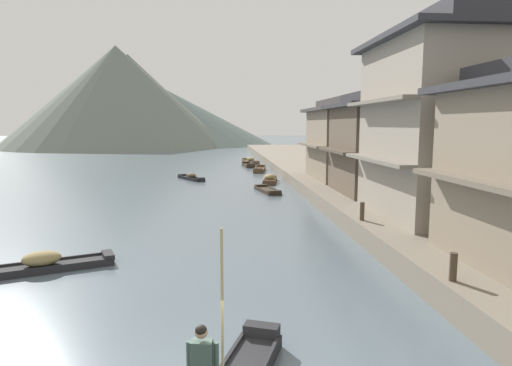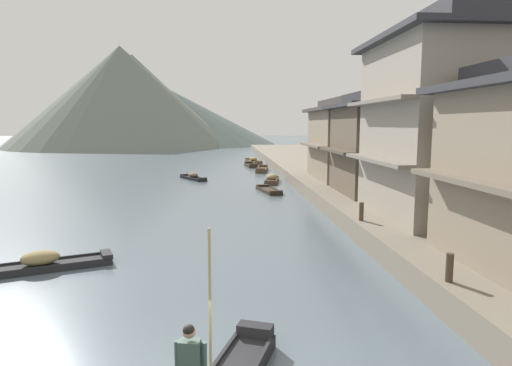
{
  "view_description": "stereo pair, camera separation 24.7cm",
  "coord_description": "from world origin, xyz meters",
  "px_view_note": "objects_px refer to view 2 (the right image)",
  "views": [
    {
      "loc": [
        0.43,
        -7.18,
        5.08
      ],
      "look_at": [
        2.37,
        16.11,
        1.99
      ],
      "focal_mm": 31.08,
      "sensor_mm": 36.0,
      "label": 1
    },
    {
      "loc": [
        0.67,
        -7.2,
        5.08
      ],
      "look_at": [
        2.37,
        16.11,
        1.99
      ],
      "focal_mm": 31.08,
      "sensor_mm": 36.0,
      "label": 2
    }
  ],
  "objects_px": {
    "house_waterfront_second": "(427,122)",
    "mooring_post_dock_mid": "(361,211)",
    "boat_upstream_distant": "(272,179)",
    "mooring_post_dock_near": "(449,268)",
    "house_waterfront_tall": "(375,144)",
    "boat_moored_second": "(193,177)",
    "boat_midriver_drifting": "(262,170)",
    "boat_moored_nearest": "(251,165)",
    "house_waterfront_narrow": "(345,140)",
    "boat_moored_far": "(41,264)",
    "boatman_person": "(191,362)",
    "boat_moored_third": "(269,190)",
    "boat_midriver_upstream": "(253,161)"
  },
  "relations": [
    {
      "from": "boat_upstream_distant",
      "to": "boat_moored_far",
      "type": "bearing_deg",
      "value": -114.87
    },
    {
      "from": "boat_moored_third",
      "to": "boat_midriver_upstream",
      "type": "distance_m",
      "value": 25.64
    },
    {
      "from": "boat_moored_nearest",
      "to": "mooring_post_dock_near",
      "type": "distance_m",
      "value": 42.52
    },
    {
      "from": "boatman_person",
      "to": "mooring_post_dock_near",
      "type": "height_order",
      "value": "boatman_person"
    },
    {
      "from": "boatman_person",
      "to": "boat_moored_second",
      "type": "height_order",
      "value": "boatman_person"
    },
    {
      "from": "boat_moored_far",
      "to": "boat_upstream_distant",
      "type": "xyz_separation_m",
      "value": [
        10.67,
        23.01,
        0.05
      ]
    },
    {
      "from": "boatman_person",
      "to": "boat_moored_third",
      "type": "relative_size",
      "value": 0.79
    },
    {
      "from": "boat_upstream_distant",
      "to": "mooring_post_dock_near",
      "type": "bearing_deg",
      "value": -86.29
    },
    {
      "from": "boatman_person",
      "to": "house_waterfront_second",
      "type": "bearing_deg",
      "value": 53.79
    },
    {
      "from": "boat_moored_nearest",
      "to": "boat_moored_second",
      "type": "bearing_deg",
      "value": -116.65
    },
    {
      "from": "house_waterfront_narrow",
      "to": "mooring_post_dock_mid",
      "type": "height_order",
      "value": "house_waterfront_narrow"
    },
    {
      "from": "boat_moored_second",
      "to": "boat_moored_far",
      "type": "relative_size",
      "value": 0.81
    },
    {
      "from": "boat_moored_third",
      "to": "mooring_post_dock_near",
      "type": "height_order",
      "value": "mooring_post_dock_near"
    },
    {
      "from": "boatman_person",
      "to": "mooring_post_dock_mid",
      "type": "relative_size",
      "value": 3.78
    },
    {
      "from": "boat_upstream_distant",
      "to": "house_waterfront_second",
      "type": "height_order",
      "value": "house_waterfront_second"
    },
    {
      "from": "boatman_person",
      "to": "house_waterfront_second",
      "type": "distance_m",
      "value": 16.76
    },
    {
      "from": "boat_moored_second",
      "to": "boat_midriver_drifting",
      "type": "distance_m",
      "value": 9.73
    },
    {
      "from": "boat_moored_nearest",
      "to": "boat_moored_third",
      "type": "relative_size",
      "value": 0.97
    },
    {
      "from": "boat_moored_third",
      "to": "house_waterfront_tall",
      "type": "xyz_separation_m",
      "value": [
        5.82,
        -6.56,
        3.78
      ]
    },
    {
      "from": "boat_midriver_upstream",
      "to": "house_waterfront_tall",
      "type": "bearing_deg",
      "value": -80.66
    },
    {
      "from": "boat_moored_second",
      "to": "mooring_post_dock_mid",
      "type": "height_order",
      "value": "mooring_post_dock_mid"
    },
    {
      "from": "house_waterfront_second",
      "to": "mooring_post_dock_near",
      "type": "distance_m",
      "value": 9.82
    },
    {
      "from": "boat_upstream_distant",
      "to": "house_waterfront_second",
      "type": "relative_size",
      "value": 0.46
    },
    {
      "from": "house_waterfront_narrow",
      "to": "boat_midriver_drifting",
      "type": "bearing_deg",
      "value": 110.15
    },
    {
      "from": "boat_moored_third",
      "to": "boat_upstream_distant",
      "type": "xyz_separation_m",
      "value": [
        0.83,
        5.46,
        0.16
      ]
    },
    {
      "from": "boat_moored_far",
      "to": "mooring_post_dock_near",
      "type": "bearing_deg",
      "value": -19.84
    },
    {
      "from": "boat_moored_third",
      "to": "mooring_post_dock_near",
      "type": "xyz_separation_m",
      "value": [
        2.61,
        -22.04,
        1.16
      ]
    },
    {
      "from": "house_waterfront_tall",
      "to": "boat_midriver_drifting",
      "type": "bearing_deg",
      "value": 103.27
    },
    {
      "from": "house_waterfront_tall",
      "to": "boat_upstream_distant",
      "type": "bearing_deg",
      "value": 112.56
    },
    {
      "from": "boatman_person",
      "to": "mooring_post_dock_near",
      "type": "relative_size",
      "value": 3.91
    },
    {
      "from": "boat_midriver_upstream",
      "to": "boat_moored_nearest",
      "type": "bearing_deg",
      "value": -96.89
    },
    {
      "from": "boat_moored_second",
      "to": "house_waterfront_narrow",
      "type": "xyz_separation_m",
      "value": [
        12.22,
        -7.45,
        3.67
      ]
    },
    {
      "from": "boat_midriver_drifting",
      "to": "boat_upstream_distant",
      "type": "height_order",
      "value": "boat_upstream_distant"
    },
    {
      "from": "house_waterfront_narrow",
      "to": "mooring_post_dock_near",
      "type": "xyz_separation_m",
      "value": [
        -3.36,
        -22.73,
        -2.61
      ]
    },
    {
      "from": "house_waterfront_narrow",
      "to": "boat_moored_second",
      "type": "bearing_deg",
      "value": 148.65
    },
    {
      "from": "house_waterfront_second",
      "to": "mooring_post_dock_mid",
      "type": "xyz_separation_m",
      "value": [
        -3.15,
        -0.78,
        -3.9
      ]
    },
    {
      "from": "house_waterfront_second",
      "to": "house_waterfront_narrow",
      "type": "bearing_deg",
      "value": 89.17
    },
    {
      "from": "boat_moored_third",
      "to": "boat_upstream_distant",
      "type": "height_order",
      "value": "boat_upstream_distant"
    },
    {
      "from": "house_waterfront_second",
      "to": "boat_midriver_upstream",
      "type": "bearing_deg",
      "value": 97.6
    },
    {
      "from": "boat_midriver_drifting",
      "to": "house_waterfront_tall",
      "type": "relative_size",
      "value": 0.65
    },
    {
      "from": "boat_upstream_distant",
      "to": "mooring_post_dock_near",
      "type": "xyz_separation_m",
      "value": [
        1.79,
        -27.5,
        1.0
      ]
    },
    {
      "from": "boatman_person",
      "to": "house_waterfront_second",
      "type": "relative_size",
      "value": 0.35
    },
    {
      "from": "house_waterfront_tall",
      "to": "boat_midriver_upstream",
      "type": "bearing_deg",
      "value": 99.34
    },
    {
      "from": "mooring_post_dock_near",
      "to": "mooring_post_dock_mid",
      "type": "distance_m",
      "value": 7.65
    },
    {
      "from": "boat_moored_second",
      "to": "boat_midriver_upstream",
      "type": "relative_size",
      "value": 0.7
    },
    {
      "from": "mooring_post_dock_near",
      "to": "boat_moored_far",
      "type": "bearing_deg",
      "value": 160.16
    },
    {
      "from": "boat_midriver_drifting",
      "to": "house_waterfront_second",
      "type": "bearing_deg",
      "value": -80.04
    },
    {
      "from": "house_waterfront_second",
      "to": "boat_moored_second",
      "type": "bearing_deg",
      "value": 118.93
    },
    {
      "from": "boat_moored_second",
      "to": "house_waterfront_narrow",
      "type": "distance_m",
      "value": 14.78
    },
    {
      "from": "house_waterfront_tall",
      "to": "mooring_post_dock_mid",
      "type": "xyz_separation_m",
      "value": [
        -3.21,
        -7.83,
        -2.6
      ]
    }
  ]
}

